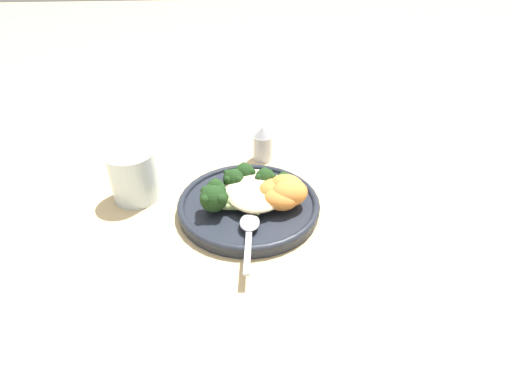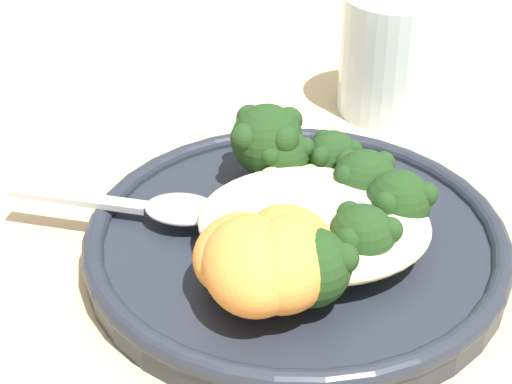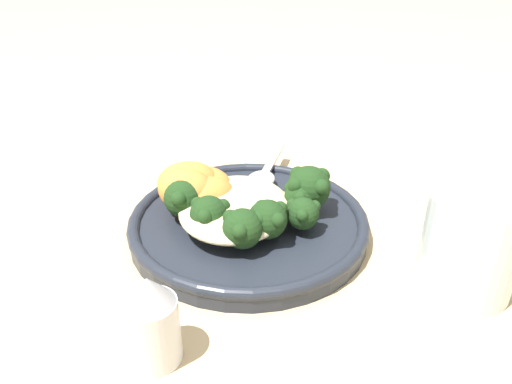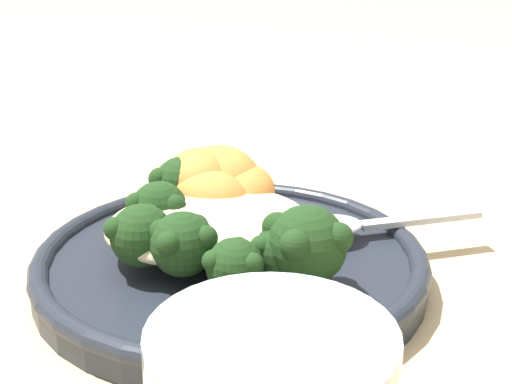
% 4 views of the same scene
% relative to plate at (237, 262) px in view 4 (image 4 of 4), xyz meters
% --- Properties ---
extents(ground_plane, '(4.00, 4.00, 0.00)m').
position_rel_plate_xyz_m(ground_plane, '(-0.00, -0.02, -0.01)').
color(ground_plane, '#D6B784').
extents(plate, '(0.23, 0.23, 0.02)m').
position_rel_plate_xyz_m(plate, '(0.00, 0.00, 0.00)').
color(plate, '#232833').
rests_on(plate, ground_plane).
extents(quinoa_mound, '(0.12, 0.10, 0.02)m').
position_rel_plate_xyz_m(quinoa_mound, '(-0.01, 0.01, 0.02)').
color(quinoa_mound, beige).
rests_on(quinoa_mound, plate).
extents(broccoli_stalk_0, '(0.07, 0.09, 0.04)m').
position_rel_plate_xyz_m(broccoli_stalk_0, '(-0.01, 0.05, 0.03)').
color(broccoli_stalk_0, '#ADC675').
rests_on(broccoli_stalk_0, plate).
extents(broccoli_stalk_1, '(0.10, 0.06, 0.03)m').
position_rel_plate_xyz_m(broccoli_stalk_1, '(-0.03, 0.03, 0.03)').
color(broccoli_stalk_1, '#ADC675').
rests_on(broccoli_stalk_1, plate).
extents(broccoli_stalk_2, '(0.11, 0.04, 0.04)m').
position_rel_plate_xyz_m(broccoli_stalk_2, '(-0.05, -0.00, 0.03)').
color(broccoli_stalk_2, '#ADC675').
rests_on(broccoli_stalk_2, plate).
extents(broccoli_stalk_3, '(0.11, 0.06, 0.04)m').
position_rel_plate_xyz_m(broccoli_stalk_3, '(-0.03, -0.02, 0.03)').
color(broccoli_stalk_3, '#ADC675').
rests_on(broccoli_stalk_3, plate).
extents(broccoli_stalk_4, '(0.08, 0.09, 0.03)m').
position_rel_plate_xyz_m(broccoli_stalk_4, '(-0.01, -0.04, 0.02)').
color(broccoli_stalk_4, '#ADC675').
rests_on(broccoli_stalk_4, plate).
extents(broccoli_stalk_5, '(0.05, 0.10, 0.03)m').
position_rel_plate_xyz_m(broccoli_stalk_5, '(0.01, -0.03, 0.02)').
color(broccoli_stalk_5, '#ADC675').
rests_on(broccoli_stalk_5, plate).
extents(broccoli_stalk_6, '(0.04, 0.11, 0.04)m').
position_rel_plate_xyz_m(broccoli_stalk_6, '(0.02, -0.05, 0.03)').
color(broccoli_stalk_6, '#ADC675').
rests_on(broccoli_stalk_6, plate).
extents(sweet_potato_chunk_0, '(0.05, 0.06, 0.03)m').
position_rel_plate_xyz_m(sweet_potato_chunk_0, '(0.02, 0.05, 0.03)').
color(sweet_potato_chunk_0, orange).
rests_on(sweet_potato_chunk_0, plate).
extents(sweet_potato_chunk_1, '(0.06, 0.07, 0.04)m').
position_rel_plate_xyz_m(sweet_potato_chunk_1, '(0.01, 0.06, 0.03)').
color(sweet_potato_chunk_1, orange).
rests_on(sweet_potato_chunk_1, plate).
extents(sweet_potato_chunk_2, '(0.06, 0.07, 0.03)m').
position_rel_plate_xyz_m(sweet_potato_chunk_2, '(-0.00, 0.04, 0.03)').
color(sweet_potato_chunk_2, orange).
rests_on(sweet_potato_chunk_2, plate).
extents(sweet_potato_chunk_3, '(0.06, 0.07, 0.04)m').
position_rel_plate_xyz_m(sweet_potato_chunk_3, '(-0.00, 0.06, 0.03)').
color(sweet_potato_chunk_3, orange).
rests_on(sweet_potato_chunk_3, plate).
extents(spoon, '(0.13, 0.03, 0.01)m').
position_rel_plate_xyz_m(spoon, '(0.07, -0.00, 0.01)').
color(spoon, '#B7B7BC').
rests_on(spoon, plate).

